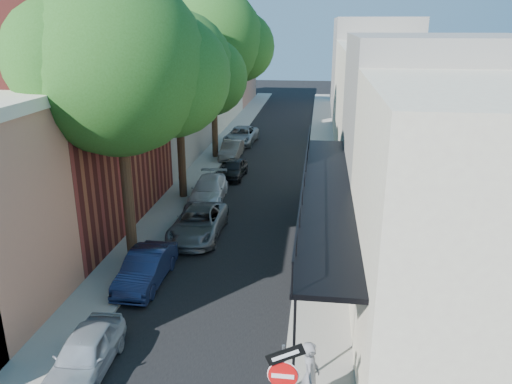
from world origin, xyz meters
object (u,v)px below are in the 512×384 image
(parked_car_a, at_px, (85,354))
(parked_car_g, at_px, (241,136))
(oak_mid, at_px, (186,71))
(pedestrian, at_px, (310,376))
(parked_car_f, at_px, (232,150))
(parked_car_c, at_px, (198,223))
(parked_car_d, at_px, (209,190))
(oak_near, at_px, (131,68))
(oak_far, at_px, (220,41))
(parked_car_b, at_px, (146,268))
(sign_post, at_px, (283,379))
(parked_car_e, at_px, (234,169))

(parked_car_a, height_order, parked_car_g, parked_car_g)
(oak_mid, bearing_deg, pedestrian, -65.73)
(parked_car_f, bearing_deg, parked_car_g, 90.54)
(parked_car_c, relative_size, parked_car_d, 1.06)
(oak_near, height_order, oak_far, oak_far)
(oak_mid, xyz_separation_m, oak_far, (0.06, 9.04, 1.20))
(parked_car_b, relative_size, parked_car_f, 1.02)
(parked_car_d, xyz_separation_m, pedestrian, (6.01, -15.43, 0.44))
(sign_post, distance_m, oak_near, 12.77)
(oak_far, distance_m, pedestrian, 26.90)
(parked_car_b, relative_size, pedestrian, 2.00)
(parked_car_g, bearing_deg, oak_near, -88.61)
(oak_far, xyz_separation_m, parked_car_d, (1.10, -9.51, -7.61))
(parked_car_f, xyz_separation_m, parked_car_g, (0.00, 4.67, 0.05))
(parked_car_b, relative_size, parked_car_d, 0.87)
(oak_mid, distance_m, parked_car_d, 6.53)
(sign_post, relative_size, parked_car_f, 0.78)
(parked_car_a, xyz_separation_m, pedestrian, (6.35, -0.73, 0.49))
(parked_car_a, bearing_deg, sign_post, -22.31)
(parked_car_c, relative_size, parked_car_e, 1.37)
(oak_mid, height_order, parked_car_d, oak_mid)
(parked_car_e, distance_m, parked_car_g, 9.52)
(parked_car_c, bearing_deg, parked_car_a, -95.64)
(oak_near, bearing_deg, oak_far, 89.96)
(parked_car_e, xyz_separation_m, parked_car_f, (-0.99, 4.80, 0.04))
(parked_car_c, distance_m, parked_car_f, 14.25)
(oak_far, bearing_deg, parked_car_a, -88.21)
(oak_mid, bearing_deg, parked_car_f, 84.71)
(oak_near, distance_m, oak_mid, 8.01)
(oak_mid, xyz_separation_m, parked_car_a, (0.82, -15.17, -6.45))
(parked_car_g, bearing_deg, parked_car_a, -86.57)
(oak_far, relative_size, parked_car_f, 3.12)
(parked_car_d, bearing_deg, parked_car_f, 88.65)
(parked_car_b, bearing_deg, oak_far, 93.50)
(parked_car_c, bearing_deg, parked_car_d, 96.46)
(sign_post, relative_size, oak_far, 0.25)
(oak_near, distance_m, parked_car_g, 22.67)
(parked_car_c, height_order, parked_car_g, parked_car_g)
(parked_car_b, bearing_deg, parked_car_a, -88.77)
(parked_car_c, xyz_separation_m, parked_car_g, (-0.92, 18.89, 0.02))
(oak_mid, height_order, parked_car_a, oak_mid)
(oak_far, xyz_separation_m, parked_car_f, (0.75, -0.19, -7.63))
(oak_far, bearing_deg, pedestrian, -74.10)
(parked_car_g, bearing_deg, parked_car_d, -85.16)
(sign_post, bearing_deg, oak_mid, 110.86)
(parked_car_b, height_order, pedestrian, pedestrian)
(parked_car_a, height_order, parked_car_d, parked_car_d)
(parked_car_g, distance_m, pedestrian, 30.10)
(oak_near, bearing_deg, parked_car_g, 87.95)
(parked_car_e, xyz_separation_m, pedestrian, (5.36, -19.95, 0.50))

